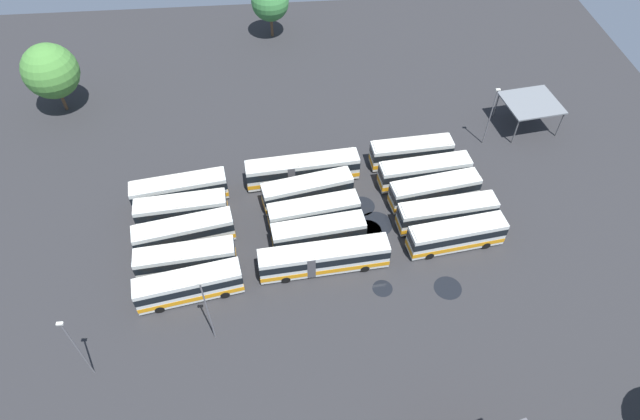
{
  "coord_description": "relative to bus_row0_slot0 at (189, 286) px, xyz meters",
  "views": [
    {
      "loc": [
        -2.86,
        -41.61,
        48.99
      ],
      "look_at": [
        0.93,
        0.47,
        1.58
      ],
      "focal_mm": 30.24,
      "sensor_mm": 36.0,
      "label": 1
    }
  ],
  "objects": [
    {
      "name": "puddle_back_corner",
      "position": [
        19.84,
        11.16,
        -1.9
      ],
      "size": [
        3.23,
        3.23,
        0.01
      ],
      "primitive_type": "cylinder",
      "color": "black",
      "rests_on": "ground_plane"
    },
    {
      "name": "bus_row1_slot1",
      "position": [
        14.06,
        5.79,
        -0.0
      ],
      "size": [
        10.76,
        3.66,
        3.61
      ],
      "color": "silver",
      "rests_on": "ground_plane"
    },
    {
      "name": "lamp_post_far_corner",
      "position": [
        2.65,
        -5.14,
        3.35
      ],
      "size": [
        0.56,
        0.28,
        9.67
      ],
      "color": "slate",
      "rests_on": "ground_plane"
    },
    {
      "name": "puddle_between_rows",
      "position": [
        21.11,
        8.13,
        -1.9
      ],
      "size": [
        3.99,
        3.99,
        0.01
      ],
      "primitive_type": "cylinder",
      "color": "black",
      "rests_on": "ground_plane"
    },
    {
      "name": "puddle_centre_drain",
      "position": [
        20.39,
        -0.93,
        -1.9
      ],
      "size": [
        2.2,
        2.2,
        0.01
      ],
      "primitive_type": "cylinder",
      "color": "black",
      "rests_on": "ground_plane"
    },
    {
      "name": "bus_row2_slot0",
      "position": [
        29.51,
        4.14,
        -0.0
      ],
      "size": [
        11.26,
        3.9,
        3.61
      ],
      "color": "silver",
      "rests_on": "ground_plane"
    },
    {
      "name": "lamp_post_by_building",
      "position": [
        38.0,
        21.29,
        2.95
      ],
      "size": [
        0.56,
        0.28,
        8.87
      ],
      "color": "slate",
      "rests_on": "ground_plane"
    },
    {
      "name": "bus_row0_slot2",
      "position": [
        -1.05,
        7.26,
        0.0
      ],
      "size": [
        11.38,
        4.46,
        3.61
      ],
      "color": "silver",
      "rests_on": "ground_plane"
    },
    {
      "name": "ground_plane",
      "position": [
        13.63,
        9.11,
        -1.9
      ],
      "size": [
        107.98,
        107.98,
        0.0
      ],
      "primitive_type": "plane",
      "color": "#28282B"
    },
    {
      "name": "tree_northwest",
      "position": [
        -20.46,
        34.04,
        4.57
      ],
      "size": [
        7.57,
        7.57,
        10.26
      ],
      "color": "brown",
      "rests_on": "ground_plane"
    },
    {
      "name": "puddle_near_shelter",
      "position": [
        19.93,
        7.2,
        -1.9
      ],
      "size": [
        3.44,
        3.44,
        0.01
      ],
      "primitive_type": "cylinder",
      "color": "black",
      "rests_on": "ground_plane"
    },
    {
      "name": "lamp_post_mid_lot",
      "position": [
        -8.82,
        -7.88,
        3.16
      ],
      "size": [
        0.56,
        0.28,
        9.28
      ],
      "color": "slate",
      "rests_on": "ground_plane"
    },
    {
      "name": "bus_row2_slot3",
      "position": [
        28.14,
        14.52,
        0.0
      ],
      "size": [
        11.64,
        3.65,
        3.61
      ],
      "color": "silver",
      "rests_on": "ground_plane"
    },
    {
      "name": "bus_row2_slot4",
      "position": [
        27.21,
        18.24,
        -0.0
      ],
      "size": [
        10.69,
        3.21,
        3.61
      ],
      "color": "silver",
      "rests_on": "ground_plane"
    },
    {
      "name": "bus_row1_slot0",
      "position": [
        14.28,
        2.28,
        0.0
      ],
      "size": [
        14.37,
        3.58,
        3.61
      ],
      "color": "silver",
      "rests_on": "ground_plane"
    },
    {
      "name": "bus_row2_slot2",
      "position": [
        28.64,
        11.21,
        -0.0
      ],
      "size": [
        11.21,
        4.13,
        3.61
      ],
      "color": "silver",
      "rests_on": "ground_plane"
    },
    {
      "name": "bus_row0_slot3",
      "position": [
        -1.62,
        10.78,
        -0.0
      ],
      "size": [
        10.75,
        3.38,
        3.61
      ],
      "color": "silver",
      "rests_on": "ground_plane"
    },
    {
      "name": "tree_north_edge",
      "position": [
        10.15,
        51.59,
        4.19
      ],
      "size": [
        6.14,
        6.14,
        9.18
      ],
      "color": "brown",
      "rests_on": "ground_plane"
    },
    {
      "name": "bus_row1_slot4",
      "position": [
        12.92,
        16.28,
        0.0
      ],
      "size": [
        14.38,
        3.7,
        3.61
      ],
      "color": "silver",
      "rests_on": "ground_plane"
    },
    {
      "name": "bus_row1_slot3",
      "position": [
        13.3,
        12.58,
        -0.0
      ],
      "size": [
        11.26,
        4.57,
        3.61
      ],
      "color": "silver",
      "rests_on": "ground_plane"
    },
    {
      "name": "bus_row0_slot4",
      "position": [
        -2.14,
        14.06,
        0.0
      ],
      "size": [
        11.66,
        4.14,
        3.61
      ],
      "color": "silver",
      "rests_on": "ground_plane"
    },
    {
      "name": "maintenance_shelter",
      "position": [
        44.87,
        24.33,
        2.0
      ],
      "size": [
        8.01,
        7.46,
        4.14
      ],
      "color": "slate",
      "rests_on": "ground_plane"
    },
    {
      "name": "puddle_front_lane",
      "position": [
        27.42,
        -1.5,
        -1.9
      ],
      "size": [
        3.02,
        3.02,
        0.01
      ],
      "primitive_type": "cylinder",
      "color": "black",
      "rests_on": "ground_plane"
    },
    {
      "name": "bus_row0_slot1",
      "position": [
        -0.58,
        3.47,
        -0.0
      ],
      "size": [
        10.88,
        3.43,
        3.61
      ],
      "color": "silver",
      "rests_on": "ground_plane"
    },
    {
      "name": "bus_row0_slot0",
      "position": [
        0.0,
        0.0,
        0.0
      ],
      "size": [
        11.31,
        4.36,
        3.61
      ],
      "color": "silver",
      "rests_on": "ground_plane"
    },
    {
      "name": "bus_row1_slot2",
      "position": [
        13.78,
        8.95,
        -0.0
      ],
      "size": [
        10.89,
        3.98,
        3.61
      ],
      "color": "silver",
      "rests_on": "ground_plane"
    },
    {
      "name": "bus_row2_slot1",
      "position": [
        29.23,
        7.51,
        0.0
      ],
      "size": [
        11.75,
        3.59,
        3.61
      ],
      "color": "silver",
      "rests_on": "ground_plane"
    }
  ]
}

